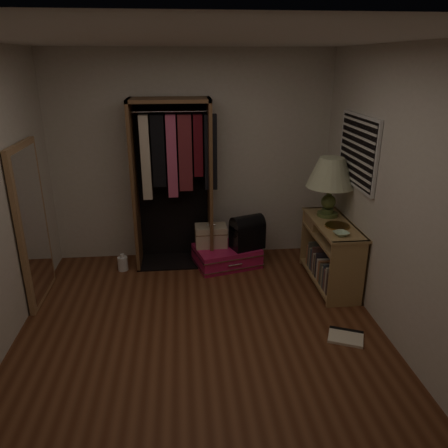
% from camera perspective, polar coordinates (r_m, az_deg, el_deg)
% --- Properties ---
extents(ground, '(4.00, 4.00, 0.00)m').
position_cam_1_polar(ground, '(4.22, -2.88, -15.02)').
color(ground, '#562C18').
rests_on(ground, ground).
extents(room_walls, '(3.52, 4.02, 2.60)m').
position_cam_1_polar(room_walls, '(3.60, -2.14, 5.22)').
color(room_walls, beige).
rests_on(room_walls, ground).
extents(console_bookshelf, '(0.42, 1.12, 0.75)m').
position_cam_1_polar(console_bookshelf, '(5.19, 13.65, -3.34)').
color(console_bookshelf, '#A07E4D').
rests_on(console_bookshelf, ground).
extents(open_wardrobe, '(1.02, 0.50, 2.05)m').
position_cam_1_polar(open_wardrobe, '(5.34, -6.51, 7.04)').
color(open_wardrobe, brown).
rests_on(open_wardrobe, ground).
extents(floor_mirror, '(0.06, 0.80, 1.70)m').
position_cam_1_polar(floor_mirror, '(4.96, -23.75, -0.07)').
color(floor_mirror, '#A0764E').
rests_on(floor_mirror, ground).
extents(pink_suitcase, '(0.91, 0.76, 0.24)m').
position_cam_1_polar(pink_suitcase, '(5.57, 0.36, -4.15)').
color(pink_suitcase, '#BC174E').
rests_on(pink_suitcase, ground).
extents(train_case, '(0.40, 0.28, 0.29)m').
position_cam_1_polar(train_case, '(5.51, -1.72, -1.51)').
color(train_case, '#B8A88D').
rests_on(train_case, pink_suitcase).
extents(black_bag, '(0.45, 0.37, 0.42)m').
position_cam_1_polar(black_bag, '(5.42, 3.05, -0.96)').
color(black_bag, black).
rests_on(black_bag, pink_suitcase).
extents(table_lamp, '(0.69, 0.69, 0.69)m').
position_cam_1_polar(table_lamp, '(5.09, 13.79, 6.39)').
color(table_lamp, '#485A2C').
rests_on(table_lamp, console_bookshelf).
extents(brass_tray, '(0.33, 0.33, 0.02)m').
position_cam_1_polar(brass_tray, '(4.93, 14.58, -0.21)').
color(brass_tray, olive).
rests_on(brass_tray, console_bookshelf).
extents(ceramic_bowl, '(0.19, 0.19, 0.04)m').
position_cam_1_polar(ceramic_bowl, '(4.68, 15.05, -1.22)').
color(ceramic_bowl, '#B4D5B1').
rests_on(ceramic_bowl, console_bookshelf).
extents(white_jug, '(0.15, 0.15, 0.22)m').
position_cam_1_polar(white_jug, '(5.57, -13.08, -5.02)').
color(white_jug, silver).
rests_on(white_jug, ground).
extents(floor_book, '(0.39, 0.36, 0.03)m').
position_cam_1_polar(floor_book, '(4.41, 15.63, -13.91)').
color(floor_book, beige).
rests_on(floor_book, ground).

